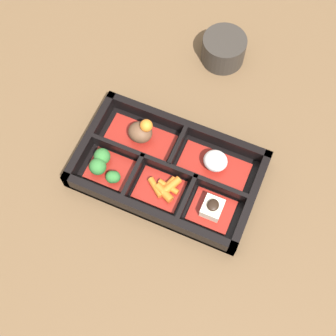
{
  "coord_description": "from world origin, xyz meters",
  "views": [
    {
      "loc": [
        0.14,
        -0.32,
        0.8
      ],
      "look_at": [
        0.0,
        0.0,
        0.03
      ],
      "focal_mm": 50.0,
      "sensor_mm": 36.0,
      "label": 1
    }
  ],
  "objects": [
    {
      "name": "bento_base",
      "position": [
        0.0,
        0.0,
        0.01
      ],
      "size": [
        0.33,
        0.2,
        0.01
      ],
      "color": "black",
      "rests_on": "ground_plane"
    },
    {
      "name": "bento_rim",
      "position": [
        0.0,
        -0.0,
        0.02
      ],
      "size": [
        0.33,
        0.2,
        0.04
      ],
      "color": "black",
      "rests_on": "ground_plane"
    },
    {
      "name": "bowl_rice",
      "position": [
        0.07,
        0.04,
        0.03
      ],
      "size": [
        0.13,
        0.06,
        0.04
      ],
      "color": "maroon",
      "rests_on": "bento_base"
    },
    {
      "name": "ground_plane",
      "position": [
        0.0,
        0.0,
        0.0
      ],
      "size": [
        3.0,
        3.0,
        0.0
      ],
      "primitive_type": "plane",
      "color": "brown"
    },
    {
      "name": "tea_cup",
      "position": [
        -0.0,
        0.29,
        0.03
      ],
      "size": [
        0.09,
        0.09,
        0.06
      ],
      "color": "#2D2823",
      "rests_on": "ground_plane"
    },
    {
      "name": "bowl_tofu",
      "position": [
        0.1,
        -0.04,
        0.02
      ],
      "size": [
        0.08,
        0.07,
        0.04
      ],
      "color": "maroon",
      "rests_on": "bento_base"
    },
    {
      "name": "bowl_greens",
      "position": [
        -0.11,
        -0.04,
        0.03
      ],
      "size": [
        0.08,
        0.07,
        0.04
      ],
      "color": "maroon",
      "rests_on": "bento_base"
    },
    {
      "name": "bowl_stew",
      "position": [
        -0.07,
        0.04,
        0.03
      ],
      "size": [
        0.13,
        0.06,
        0.06
      ],
      "color": "maroon",
      "rests_on": "bento_base"
    },
    {
      "name": "bowl_carrots",
      "position": [
        0.01,
        -0.04,
        0.02
      ],
      "size": [
        0.08,
        0.07,
        0.02
      ],
      "color": "maroon",
      "rests_on": "bento_base"
    }
  ]
}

